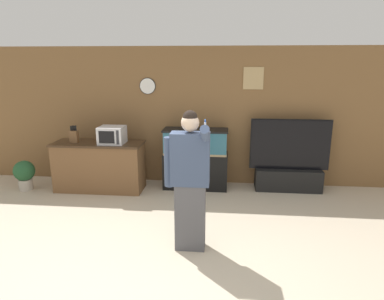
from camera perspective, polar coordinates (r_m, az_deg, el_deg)
ground_plane at (r=4.15m, az=-2.60°, el=-19.49°), size 18.00×18.00×0.00m
wall_back_paneled at (r=6.56m, az=1.01°, el=5.59°), size 10.00×0.08×2.60m
counter_island at (r=6.54m, az=-15.15°, el=-2.61°), size 1.63×0.62×0.90m
microwave at (r=6.26m, az=-13.17°, el=2.45°), size 0.44×0.39×0.31m
knife_block at (r=6.55m, az=-19.09°, el=2.20°), size 0.15×0.10×0.31m
aquarium_on_stand at (r=6.38m, az=0.59°, el=-1.45°), size 1.19×0.46×1.12m
tv_on_stand at (r=6.57m, az=15.77°, el=-3.18°), size 1.44×0.40×1.33m
person_standing at (r=4.19m, az=-0.44°, el=-4.94°), size 0.56×0.42×1.78m
potted_plant at (r=7.05m, az=-26.14°, el=-3.51°), size 0.38×0.38×0.56m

